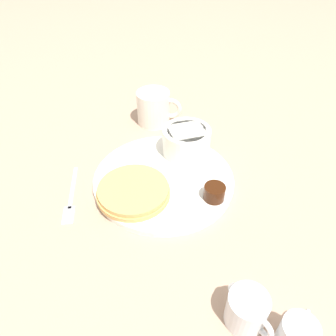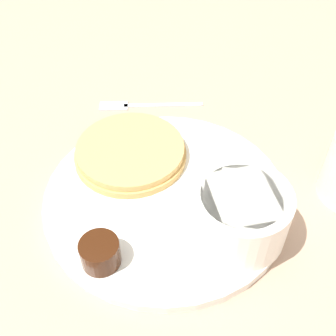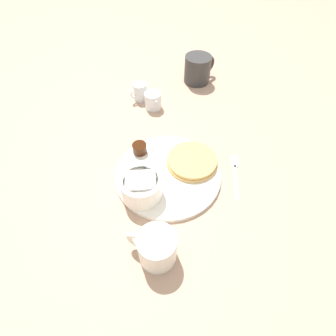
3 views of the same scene
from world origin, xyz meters
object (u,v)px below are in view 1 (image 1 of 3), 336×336
(plate, at_px, (164,179))
(coffee_mug, at_px, (154,108))
(fork, at_px, (71,200))
(creamer_pitcher_near, at_px, (247,310))
(bowl, at_px, (187,141))

(plate, relative_size, coffee_mug, 2.55)
(coffee_mug, relative_size, fork, 0.73)
(plate, relative_size, creamer_pitcher_near, 4.33)
(bowl, xyz_separation_m, coffee_mug, (0.13, 0.09, -0.00))
(plate, bearing_deg, coffee_mug, 12.65)
(bowl, distance_m, coffee_mug, 0.16)
(bowl, xyz_separation_m, creamer_pitcher_near, (-0.35, -0.10, -0.02))
(bowl, bearing_deg, coffee_mug, 33.72)
(coffee_mug, xyz_separation_m, fork, (-0.29, 0.12, -0.04))
(coffee_mug, bearing_deg, creamer_pitcher_near, -158.18)
(creamer_pitcher_near, xyz_separation_m, fork, (0.19, 0.31, -0.03))
(coffee_mug, xyz_separation_m, creamer_pitcher_near, (-0.48, -0.19, -0.01))
(bowl, bearing_deg, creamer_pitcher_near, -163.30)
(plate, xyz_separation_m, bowl, (0.08, -0.04, 0.04))
(plate, relative_size, bowl, 2.77)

